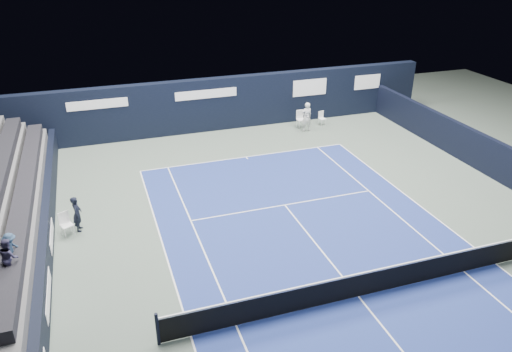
{
  "coord_description": "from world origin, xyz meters",
  "views": [
    {
      "loc": [
        -7.23,
        -11.01,
        10.47
      ],
      "look_at": [
        -1.11,
        6.99,
        1.3
      ],
      "focal_mm": 35.0,
      "sensor_mm": 36.0,
      "label": 1
    }
  ],
  "objects": [
    {
      "name": "back_sponsor_wall",
      "position": [
        0.01,
        16.5,
        1.55
      ],
      "size": [
        26.0,
        0.63,
        3.1
      ],
      "color": "black",
      "rests_on": "ground"
    },
    {
      "name": "line_judge",
      "position": [
        -8.41,
        7.14,
        0.73
      ],
      "size": [
        0.42,
        0.57,
        1.46
      ],
      "primitive_type": "imported",
      "rotation": [
        0.0,
        0.0,
        1.44
      ],
      "color": "black",
      "rests_on": "ground"
    },
    {
      "name": "folding_chair_back_b",
      "position": [
        5.93,
        15.18,
        0.48
      ],
      "size": [
        0.43,
        0.42,
        0.84
      ],
      "rotation": [
        0.0,
        0.0,
        0.18
      ],
      "color": "white",
      "rests_on": "ground"
    },
    {
      "name": "enclosure_wall_right",
      "position": [
        10.5,
        6.0,
        0.9
      ],
      "size": [
        0.3,
        22.0,
        1.8
      ],
      "primitive_type": "cube",
      "color": "black",
      "rests_on": "ground"
    },
    {
      "name": "side_barrier_left",
      "position": [
        -9.5,
        5.97,
        0.6
      ],
      "size": [
        0.33,
        22.0,
        1.2
      ],
      "color": "black",
      "rests_on": "ground"
    },
    {
      "name": "line_judge_chair",
      "position": [
        -8.87,
        6.97,
        0.54
      ],
      "size": [
        0.55,
        0.54,
        0.95
      ],
      "rotation": [
        0.0,
        0.0,
        0.42
      ],
      "color": "white",
      "rests_on": "ground"
    },
    {
      "name": "tennis_player",
      "position": [
        4.58,
        14.46,
        0.87
      ],
      "size": [
        0.65,
        0.83,
        1.75
      ],
      "color": "white",
      "rests_on": "ground"
    },
    {
      "name": "ground",
      "position": [
        0.0,
        2.0,
        0.0
      ],
      "size": [
        48.0,
        48.0,
        0.0
      ],
      "primitive_type": "plane",
      "color": "#4D5C52",
      "rests_on": "ground"
    },
    {
      "name": "court_surface",
      "position": [
        0.0,
        0.0,
        0.0
      ],
      "size": [
        10.97,
        23.77,
        0.01
      ],
      "primitive_type": "cube",
      "color": "navy",
      "rests_on": "ground"
    },
    {
      "name": "tennis_net",
      "position": [
        0.0,
        0.0,
        0.51
      ],
      "size": [
        12.9,
        0.1,
        1.1
      ],
      "color": "black",
      "rests_on": "ground"
    },
    {
      "name": "court_markings",
      "position": [
        0.0,
        0.0,
        0.01
      ],
      "size": [
        11.03,
        23.83,
        0.0
      ],
      "color": "white",
      "rests_on": "court_surface"
    },
    {
      "name": "folding_chair_back_a",
      "position": [
        4.52,
        15.25,
        0.69
      ],
      "size": [
        0.47,
        0.5,
        1.04
      ],
      "rotation": [
        0.0,
        0.0,
        0.02
      ],
      "color": "white",
      "rests_on": "ground"
    }
  ]
}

